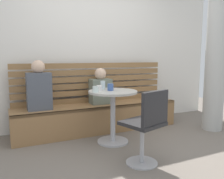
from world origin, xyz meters
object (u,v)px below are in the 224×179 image
cup_glass_tall (103,85)px  person_child_left (101,88)px  cup_glass_short (95,89)px  cafe_table (113,106)px  cup_mug_blue (110,87)px  cup_ceramic_white (99,88)px  white_chair (147,125)px  person_adult (39,88)px  booth_bench (99,117)px

cup_glass_tall → person_child_left: bearing=71.8°
cup_glass_short → cafe_table: bearing=5.3°
cafe_table → cup_mug_blue: size_ratio=7.79×
person_child_left → cup_glass_tall: (-0.14, -0.42, 0.10)m
cup_ceramic_white → cup_glass_short: size_ratio=1.00×
white_chair → person_adult: bearing=123.6°
person_adult → cup_glass_short: 0.88m
cafe_table → cup_ceramic_white: bearing=142.0°
cafe_table → person_adult: person_adult is taller
white_chair → cafe_table: bearing=91.8°
booth_bench → cup_glass_short: (-0.29, -0.62, 0.56)m
booth_bench → white_chair: (0.00, -1.40, 0.24)m
booth_bench → person_adult: size_ratio=3.74×
person_adult → person_child_left: 0.98m
booth_bench → white_chair: size_ratio=3.18×
booth_bench → cup_ceramic_white: (-0.18, -0.47, 0.55)m
cafe_table → person_adult: 1.11m
cup_mug_blue → person_child_left: bearing=80.8°
booth_bench → cafe_table: bearing=-92.5°
cafe_table → cup_glass_short: (-0.27, -0.02, 0.26)m
booth_bench → cup_mug_blue: 0.80m
cafe_table → person_child_left: (0.08, 0.63, 0.18)m
person_adult → cup_glass_short: (0.64, -0.61, 0.02)m
person_child_left → cup_mug_blue: person_child_left is taller
cup_ceramic_white → person_adult: bearing=148.1°
booth_bench → cup_glass_short: bearing=-115.4°
cup_glass_short → cup_glass_tall: bearing=49.0°
white_chair → person_child_left: (0.05, 1.44, 0.23)m
cup_glass_short → person_adult: bearing=136.2°
white_chair → person_adult: (-0.93, 1.40, 0.30)m
cafe_table → cup_ceramic_white: (-0.15, 0.12, 0.26)m
cup_mug_blue → cup_glass_short: (-0.25, -0.06, -0.01)m
white_chair → person_adult: person_adult is taller
white_chair → cup_glass_short: size_ratio=10.63×
booth_bench → white_chair: 1.43m
person_child_left → cup_glass_tall: bearing=-108.2°
white_chair → cup_glass_tall: cup_glass_tall is taller
cup_mug_blue → booth_bench: bearing=85.2°
booth_bench → person_adult: 1.08m
cup_mug_blue → cup_ceramic_white: cup_mug_blue is taller
booth_bench → white_chair: bearing=-90.0°
cup_ceramic_white → cup_glass_short: cup_glass_short is taller
cafe_table → booth_bench: bearing=87.5°
booth_bench → cafe_table: 0.66m
person_adult → white_chair: bearing=-56.4°
cup_mug_blue → white_chair: bearing=-86.8°
person_adult → cup_mug_blue: (0.88, -0.55, 0.03)m
cafe_table → cup_glass_tall: 0.36m
person_child_left → cup_glass_short: (-0.34, -0.65, 0.08)m
cafe_table → white_chair: white_chair is taller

